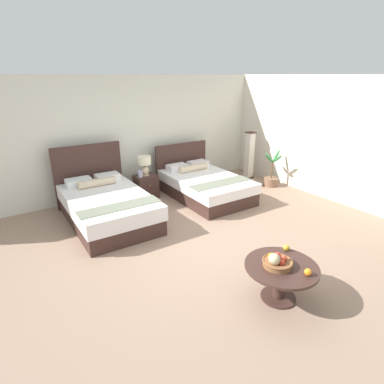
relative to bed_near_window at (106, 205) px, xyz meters
name	(u,v)px	position (x,y,z in m)	size (l,w,h in m)	color
ground_plane	(211,243)	(1.12, -1.77, -0.32)	(10.38, 9.73, 0.02)	#987964
wall_back	(131,136)	(1.12, 1.29, 0.99)	(10.38, 0.12, 2.61)	silver
wall_side_right	(326,138)	(4.51, -1.37, 0.99)	(0.12, 5.33, 2.61)	silver
bed_near_window	(106,205)	(0.00, 0.00, 0.00)	(1.41, 2.21, 1.28)	#3E2721
bed_near_corner	(204,185)	(2.25, 0.00, -0.03)	(1.41, 2.13, 1.05)	#3E2721
nightstand	(146,187)	(1.14, 0.65, -0.05)	(0.47, 0.41, 0.52)	#3E2721
table_lamp	(144,163)	(1.14, 0.67, 0.48)	(0.29, 0.29, 0.43)	beige
vase	(140,174)	(1.00, 0.61, 0.29)	(0.11, 0.11, 0.16)	#B4B4CB
coffee_table	(281,274)	(0.98, -3.33, 0.04)	(0.88, 0.88, 0.47)	#3E2721
fruit_bowl	(277,262)	(0.91, -3.30, 0.22)	(0.36, 0.36, 0.19)	brown
loose_apple	(286,248)	(1.29, -3.13, 0.20)	(0.08, 0.08, 0.08)	gold
loose_orange	(308,272)	(1.07, -3.62, 0.20)	(0.08, 0.08, 0.08)	orange
floor_lamp_corner	(249,155)	(4.06, 0.47, 0.30)	(0.22, 0.22, 1.22)	#361D19
potted_palm	(271,178)	(4.06, -0.35, -0.10)	(0.58, 0.52, 0.89)	#845F47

